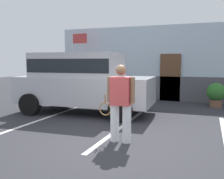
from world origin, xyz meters
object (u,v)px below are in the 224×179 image
Objects in this scene: flag_pole at (76,53)px; potted_plant_by_porch at (216,94)px; parked_suv at (82,80)px; tennis_player_man at (121,103)px.

potted_plant_by_porch is at bearing -2.59° from flag_pole.
parked_suv is 3.82m from flag_pole.
tennis_player_man is at bearing -53.71° from flag_pole.
tennis_player_man is (2.30, -2.63, -0.27)m from parked_suv.
parked_suv is 3.51m from tennis_player_man.
flag_pole reaches higher than tennis_player_man.
parked_suv is at bearing -48.21° from tennis_player_man.
parked_suv is 5.25m from potted_plant_by_porch.
potted_plant_by_porch is at bearing 30.50° from parked_suv.
potted_plant_by_porch is 0.30× the size of flag_pole.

